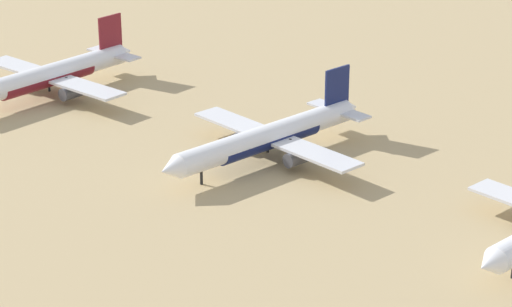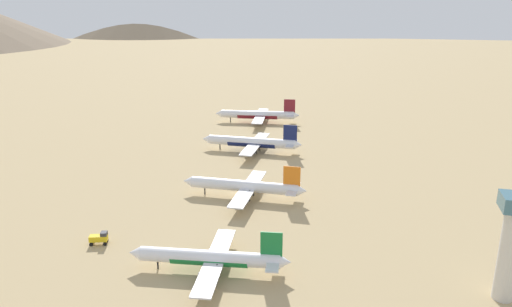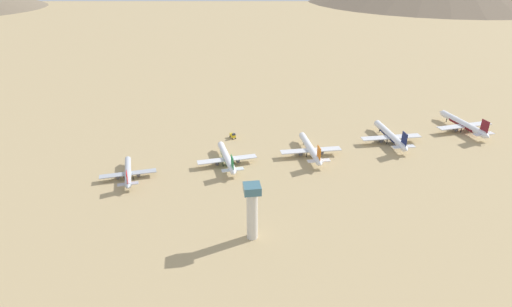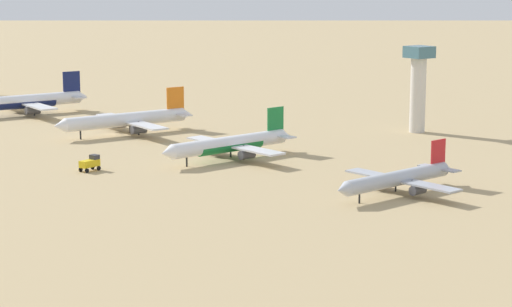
{
  "view_description": "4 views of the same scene",
  "coord_description": "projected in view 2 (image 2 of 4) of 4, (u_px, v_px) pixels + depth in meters",
  "views": [
    {
      "loc": [
        129.9,
        78.73,
        75.22
      ],
      "look_at": [
        13.05,
        -51.16,
        3.76
      ],
      "focal_mm": 73.56,
      "sensor_mm": 36.0,
      "label": 1
    },
    {
      "loc": [
        -47.6,
        161.82,
        67.96
      ],
      "look_at": [
        0.13,
        -31.55,
        6.36
      ],
      "focal_mm": 33.94,
      "sensor_mm": 36.0,
      "label": 2
    },
    {
      "loc": [
        -232.91,
        69.08,
        116.12
      ],
      "look_at": [
        -9.03,
        37.36,
        5.73
      ],
      "focal_mm": 29.84,
      "sensor_mm": 36.0,
      "label": 3
    },
    {
      "loc": [
        125.49,
        267.13,
        48.79
      ],
      "look_at": [
        -5.99,
        71.22,
        4.5
      ],
      "focal_mm": 67.73,
      "sensor_mm": 36.0,
      "label": 4
    }
  ],
  "objects": [
    {
      "name": "ground_plane",
      "position": [
        236.0,
        194.0,
        181.07
      ],
      "size": [
        1800.0,
        1800.0,
        0.0
      ],
      "primitive_type": "plane",
      "color": "tan"
    },
    {
      "name": "service_truck",
      "position": [
        99.0,
        238.0,
        142.56
      ],
      "size": [
        5.65,
        4.07,
        3.9
      ],
      "color": "yellow",
      "rests_on": "ground"
    },
    {
      "name": "control_tower",
      "position": [
        511.0,
        242.0,
        112.42
      ],
      "size": [
        7.2,
        7.2,
        26.7
      ],
      "color": "beige",
      "rests_on": "ground"
    },
    {
      "name": "parked_jet_2",
      "position": [
        245.0,
        186.0,
        176.0
      ],
      "size": [
        46.53,
        37.7,
        13.45
      ],
      "color": "white",
      "rests_on": "ground"
    },
    {
      "name": "parked_jet_3",
      "position": [
        211.0,
        258.0,
        126.98
      ],
      "size": [
        43.59,
        35.56,
        12.58
      ],
      "color": "white",
      "rests_on": "ground"
    },
    {
      "name": "desert_hill_0",
      "position": [
        150.0,
        12.0,
        1129.61
      ],
      "size": [
        401.22,
        401.22,
        101.67
      ],
      "primitive_type": "cone",
      "color": "#70604C",
      "rests_on": "ground"
    },
    {
      "name": "parked_jet_1",
      "position": [
        253.0,
        142.0,
        231.33
      ],
      "size": [
        49.19,
        39.85,
        14.22
      ],
      "color": "white",
      "rests_on": "ground"
    },
    {
      "name": "parked_jet_0",
      "position": [
        258.0,
        115.0,
        288.22
      ],
      "size": [
        50.56,
        41.26,
        14.59
      ],
      "color": "white",
      "rests_on": "ground"
    }
  ]
}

